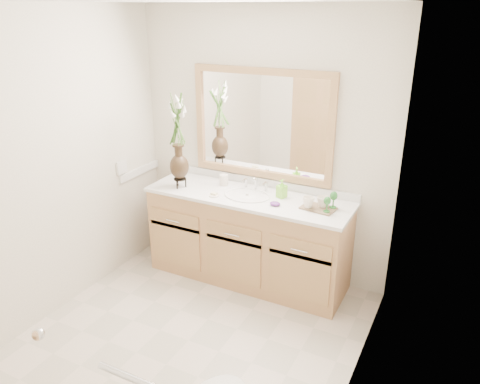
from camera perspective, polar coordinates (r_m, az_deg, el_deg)
The scene contains 21 objects.
floor at distance 3.75m, azimuth -6.31°, elevation -17.54°, with size 2.60×2.60×0.00m, color #BBB29F.
ceiling at distance 2.92m, azimuth -8.37°, elevation 22.18°, with size 2.40×2.60×0.02m, color white.
wall_back at distance 4.21m, azimuth 2.75°, elevation 5.60°, with size 2.40×0.02×2.40m, color silver.
wall_front at distance 2.31m, azimuth -25.83°, elevation -11.01°, with size 2.40×0.02×2.40m, color silver.
wall_left at distance 3.91m, azimuth -21.95°, elevation 2.74°, with size 0.02×2.60×2.40m, color silver.
wall_right at distance 2.70m, azimuth 14.52°, elevation -4.60°, with size 0.02×2.60×2.40m, color silver.
vanity at distance 4.27m, azimuth 0.95°, elevation -5.73°, with size 1.80×0.55×0.80m.
counter at distance 4.10m, azimuth 0.99°, elevation -0.57°, with size 1.84×0.57×0.03m, color white.
sink at distance 4.10m, azimuth 0.87°, elevation -1.15°, with size 0.38×0.34×0.23m.
mirror at distance 4.14m, azimuth 2.67°, elevation 8.25°, with size 1.32×0.04×0.97m.
switch_plate at distance 4.47m, azimuth -14.23°, elevation 2.95°, with size 0.02×0.12×0.12m, color white.
flower_vase at distance 4.14m, azimuth -7.65°, elevation 7.88°, with size 0.20×0.20×0.83m.
tumbler at distance 4.30m, azimuth -1.98°, elevation 1.48°, with size 0.08×0.08×0.10m, color white.
soap_dish at distance 4.07m, azimuth -3.20°, elevation -0.36°, with size 0.09×0.09×0.03m.
soap_bottle at distance 4.03m, azimuth 5.11°, elevation 0.32°, with size 0.07×0.07×0.14m, color #7EE235.
purple_dish at distance 3.88m, azimuth 4.30°, elevation -1.43°, with size 0.09×0.07×0.03m, color #5C2777.
tray at distance 3.86m, azimuth 9.53°, elevation -1.96°, with size 0.27×0.18×0.01m, color brown.
mug_left at distance 3.83m, azimuth 8.33°, elevation -1.20°, with size 0.10×0.09×0.10m, color white.
mug_right at distance 3.86m, azimuth 10.00°, elevation -1.14°, with size 0.09×0.09×0.09m, color white.
goblet_front at distance 3.76m, azimuth 10.59°, elevation -1.17°, with size 0.06×0.06×0.13m.
goblet_back at distance 3.84m, azimuth 11.35°, elevation -0.58°, with size 0.06×0.06×0.14m.
Camera 1 is at (1.67, -2.39, 2.36)m, focal length 35.00 mm.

